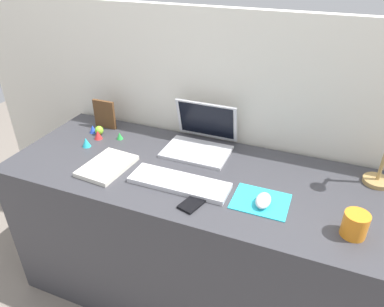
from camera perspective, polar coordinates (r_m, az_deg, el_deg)
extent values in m
plane|color=slate|center=(2.03, 0.73, -20.75)|extent=(6.00, 6.00, 0.00)
cube|color=silver|center=(1.84, 4.96, 1.01)|extent=(2.89, 0.05, 1.35)
cube|color=#38383D|center=(1.75, 0.81, -13.20)|extent=(1.69, 0.64, 0.74)
cube|color=silver|center=(1.66, 0.73, 0.30)|extent=(0.30, 0.21, 0.01)
cube|color=silver|center=(1.72, 2.35, 5.33)|extent=(0.30, 0.06, 0.20)
cube|color=black|center=(1.71, 2.28, 5.30)|extent=(0.27, 0.05, 0.17)
cube|color=silver|center=(1.44, -2.07, -4.69)|extent=(0.41, 0.13, 0.02)
cube|color=#28B7CC|center=(1.39, 10.91, -7.50)|extent=(0.21, 0.17, 0.00)
ellipsoid|color=silver|center=(1.36, 11.31, -7.37)|extent=(0.06, 0.10, 0.03)
cube|color=black|center=(1.35, 0.35, -7.75)|extent=(0.10, 0.14, 0.01)
cylinder|color=#A5844C|center=(1.64, 27.43, -3.92)|extent=(0.11, 0.11, 0.02)
cube|color=silver|center=(1.59, -13.39, -1.96)|extent=(0.19, 0.25, 0.02)
cube|color=brown|center=(1.92, -13.81, 6.10)|extent=(0.12, 0.02, 0.15)
cylinder|color=orange|center=(1.31, 24.59, -10.30)|extent=(0.08, 0.08, 0.09)
ellipsoid|color=#8CDB33|center=(1.87, -14.61, 3.59)|extent=(0.04, 0.04, 0.05)
cone|color=red|center=(1.83, -14.80, 2.92)|extent=(0.04, 0.04, 0.04)
cone|color=blue|center=(1.90, -15.56, 3.81)|extent=(0.04, 0.04, 0.04)
cone|color=#28B7CC|center=(1.78, -16.56, 1.73)|extent=(0.04, 0.04, 0.05)
cone|color=green|center=(1.81, -11.49, 2.79)|extent=(0.03, 0.03, 0.04)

